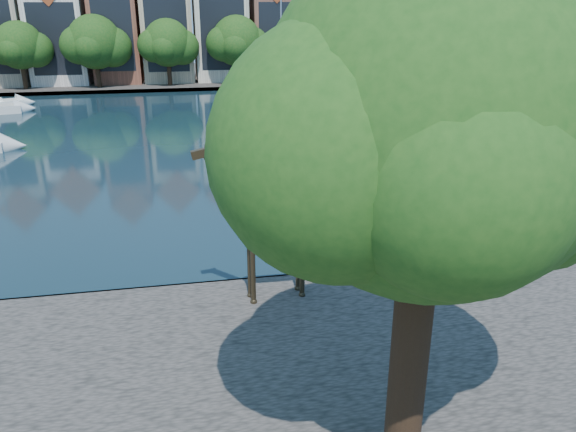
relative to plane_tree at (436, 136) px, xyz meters
name	(u,v)px	position (x,y,z in m)	size (l,w,h in m)	color
ground	(103,303)	(-7.62, 9.01, -7.67)	(160.00, 160.00, 0.00)	#38332B
water_basin	(141,142)	(-7.62, 33.01, -7.63)	(38.00, 50.00, 0.08)	black
far_quay	(155,82)	(-7.62, 65.01, -7.42)	(60.00, 16.00, 0.50)	#534D48
right_quay	(454,126)	(17.38, 33.01, -7.42)	(14.00, 52.00, 0.50)	#534D48
plane_tree	(436,136)	(0.00, 0.00, 0.00)	(8.32, 6.40, 10.62)	#332114
townhouse_west_inner	(59,23)	(-18.12, 64.99, -0.32)	(6.43, 9.18, 15.15)	silver
townhouse_center	(115,14)	(-11.62, 64.99, 0.69)	(5.44, 9.18, 16.93)	brown
townhouse_east_inner	(166,19)	(-5.62, 64.99, 0.06)	(5.94, 9.18, 15.79)	tan
townhouse_east_mid	(219,15)	(0.88, 64.99, 0.43)	(6.43, 9.18, 16.65)	beige
townhouse_east_end	(271,23)	(7.38, 64.99, -0.56)	(5.44, 9.18, 14.43)	brown
far_tree_west	(20,47)	(-21.52, 59.50, -2.60)	(6.76, 5.20, 7.36)	#332114
far_tree_mid_west	(96,44)	(-13.51, 59.50, -2.38)	(7.80, 6.00, 8.00)	#332114
far_tree_mid_east	(168,44)	(-5.52, 59.50, -2.54)	(7.02, 5.40, 7.52)	#332114
far_tree_east	(238,42)	(2.49, 59.50, -2.43)	(7.54, 5.80, 7.84)	#332114
far_tree_far_east	(304,43)	(10.48, 59.50, -2.60)	(6.76, 5.20, 7.36)	#332114
giraffe_statue	(269,225)	(-1.92, 7.48, -4.54)	(3.75, 0.81, 5.35)	#352A1A
sailboat_right_a	(451,217)	(7.38, 13.01, -7.04)	(6.36, 3.56, 10.18)	white
sailboat_right_b	(338,129)	(7.38, 32.34, -7.08)	(6.99, 2.80, 11.89)	navy
sailboat_right_c	(281,110)	(4.38, 40.77, -7.02)	(6.33, 2.52, 11.25)	silver
sailboat_right_d	(303,100)	(7.38, 45.40, -6.99)	(6.07, 2.74, 8.72)	silver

